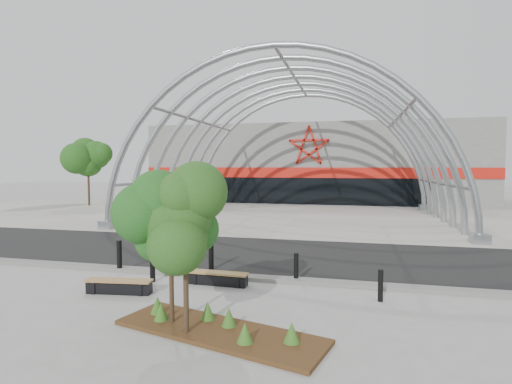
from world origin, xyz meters
TOP-DOWN VIEW (x-y plane):
  - ground at (0.00, 0.00)m, footprint 140.00×140.00m
  - road at (0.00, 3.50)m, footprint 140.00×7.00m
  - forecourt at (0.00, 15.50)m, footprint 60.00×17.00m
  - kerb at (0.00, -0.25)m, footprint 60.00×0.50m
  - arena_building at (0.00, 33.45)m, footprint 34.00×15.24m
  - vault_canopy at (0.00, 15.50)m, footprint 20.80×15.80m
  - planting_bed at (1.13, -4.50)m, footprint 5.08×2.72m
  - street_tree_0 at (-0.02, -4.36)m, footprint 1.46×1.46m
  - street_tree_1 at (0.54, -4.81)m, footprint 1.46×1.46m
  - bench_0 at (-2.55, -2.53)m, footprint 1.97×0.67m
  - bench_1 at (-0.02, -1.06)m, footprint 1.94×0.48m
  - bollard_0 at (-3.94, -0.32)m, footprint 0.18×0.18m
  - bollard_1 at (-2.17, -1.23)m, footprint 0.17×0.17m
  - bollard_2 at (-0.82, 0.55)m, footprint 0.18×0.18m
  - bollard_3 at (2.32, -0.15)m, footprint 0.15×0.15m
  - bollard_4 at (4.83, -1.49)m, footprint 0.14×0.14m
  - bg_tree_0 at (-20.00, 20.00)m, footprint 3.00×3.00m

SIDE VIEW (x-z plane):
  - ground at x=0.00m, z-range 0.00..0.00m
  - road at x=0.00m, z-range 0.00..0.02m
  - vault_canopy at x=0.00m, z-range -10.16..10.20m
  - forecourt at x=0.00m, z-range 0.00..0.04m
  - kerb at x=0.00m, z-range 0.00..0.12m
  - planting_bed at x=1.13m, z-range -0.13..0.38m
  - bench_1 at x=-0.02m, z-range -0.01..0.40m
  - bench_0 at x=-2.55m, z-range -0.01..0.40m
  - bollard_4 at x=4.83m, z-range 0.00..0.88m
  - bollard_3 at x=2.32m, z-range 0.00..0.93m
  - bollard_1 at x=-2.17m, z-range 0.00..1.06m
  - bollard_0 at x=-3.94m, z-range 0.00..1.11m
  - bollard_2 at x=-0.82m, z-range 0.00..1.12m
  - street_tree_0 at x=-0.02m, z-range 0.73..4.05m
  - street_tree_1 at x=0.54m, z-range 0.75..4.19m
  - arena_building at x=0.00m, z-range -0.01..7.99m
  - bg_tree_0 at x=-20.00m, z-range 1.41..7.86m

